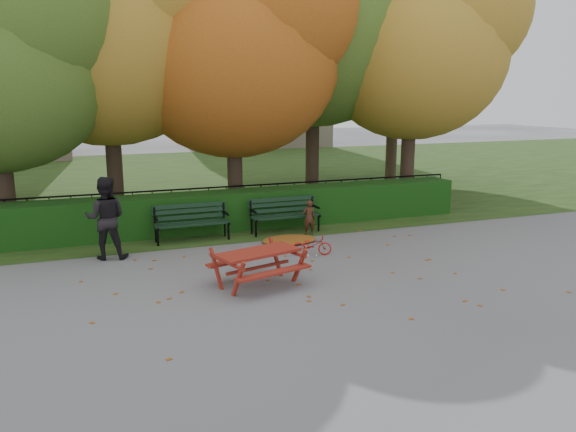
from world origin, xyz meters
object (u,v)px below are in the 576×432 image
object	(u,v)px
tree_c	(246,45)
picnic_table	(258,259)
tree_a	(4,49)
tree_g	(406,44)
tree_b	(120,21)
adult	(106,218)
bicycle	(312,245)
bench_right	(284,212)
bench_left	(191,219)
child	(309,218)
tree_d	(328,12)
tree_e	(426,41)

from	to	relation	value
tree_c	picnic_table	distance (m)	7.55
tree_a	tree_g	xyz separation A→B (m)	(13.52, 4.18, 0.85)
tree_b	adult	bearing A→B (deg)	-102.25
picnic_table	bicycle	size ratio (longest dim) A/B	2.09
adult	tree_b	bearing A→B (deg)	-89.56
tree_a	adult	bearing A→B (deg)	-55.82
bench_right	adult	distance (m)	4.51
tree_a	bench_left	bearing A→B (deg)	-25.76
tree_g	picnic_table	xyz separation A→B (m)	(-9.12, -9.78, -4.86)
bench_right	bicycle	distance (m)	2.27
picnic_table	child	distance (m)	4.00
bench_right	adult	world-z (taller)	adult
tree_d	adult	bearing A→B (deg)	-148.31
tree_e	adult	bearing A→B (deg)	-163.17
tree_a	tree_b	world-z (taller)	tree_b
bench_left	picnic_table	bearing A→B (deg)	-82.16
bench_right	picnic_table	world-z (taller)	bench_right
bicycle	tree_c	bearing A→B (deg)	19.96
tree_g	adult	world-z (taller)	tree_g
tree_c	bench_left	distance (m)	5.31
tree_d	child	distance (m)	7.22
bench_right	picnic_table	xyz separation A→B (m)	(-1.89, -3.72, -0.01)
bench_left	picnic_table	xyz separation A→B (m)	(0.51, -3.72, -0.01)
tree_b	tree_g	xyz separation A→B (m)	(10.78, 3.02, -0.03)
tree_g	adult	bearing A→B (deg)	-149.10
tree_a	tree_g	size ratio (longest dim) A/B	0.88
tree_a	tree_b	bearing A→B (deg)	23.05
tree_c	bench_right	distance (m)	4.87
tree_b	tree_g	world-z (taller)	tree_b
bench_left	child	distance (m)	2.93
tree_g	bicycle	world-z (taller)	tree_g
tree_e	adult	world-z (taller)	tree_e
tree_c	bench_left	size ratio (longest dim) A/B	4.44
bench_left	bicycle	bearing A→B (deg)	-45.17
adult	bicycle	world-z (taller)	adult
tree_e	tree_g	distance (m)	4.39
bench_left	bench_right	world-z (taller)	same
bench_left	bench_right	bearing A→B (deg)	0.00
tree_e	picnic_table	xyz separation A→B (m)	(-7.31, -5.79, -4.57)
adult	bicycle	bearing A→B (deg)	175.15
tree_b	tree_c	size ratio (longest dim) A/B	1.10
tree_c	picnic_table	bearing A→B (deg)	-105.16
tree_d	bench_left	distance (m)	8.31
tree_d	adult	world-z (taller)	tree_d
tree_g	picnic_table	size ratio (longest dim) A/B	4.70
tree_b	tree_d	bearing A→B (deg)	4.38
tree_a	bicycle	distance (m)	8.53
tree_b	bench_left	size ratio (longest dim) A/B	4.88
tree_g	adult	distance (m)	14.28
tree_a	tree_g	distance (m)	14.18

